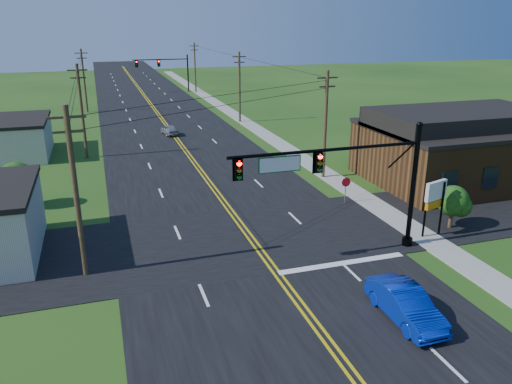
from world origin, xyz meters
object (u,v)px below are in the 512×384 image
object	(u,v)px
blue_car	(405,305)
stop_sign	(346,185)
signal_mast_far	(164,68)
signal_mast_main	(344,176)

from	to	relation	value
blue_car	stop_sign	bearing A→B (deg)	72.86
signal_mast_far	stop_sign	distance (m)	64.58
stop_sign	signal_mast_far	bearing A→B (deg)	96.02
signal_mast_far	blue_car	world-z (taller)	signal_mast_far
signal_mast_main	blue_car	size ratio (longest dim) A/B	2.47
blue_car	stop_sign	xyz separation A→B (m)	(4.44, 14.36, 0.70)
signal_mast_far	blue_car	distance (m)	78.83
signal_mast_main	blue_car	world-z (taller)	signal_mast_main
signal_mast_main	blue_car	distance (m)	7.83
signal_mast_main	signal_mast_far	xyz separation A→B (m)	(0.10, 72.00, -0.20)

